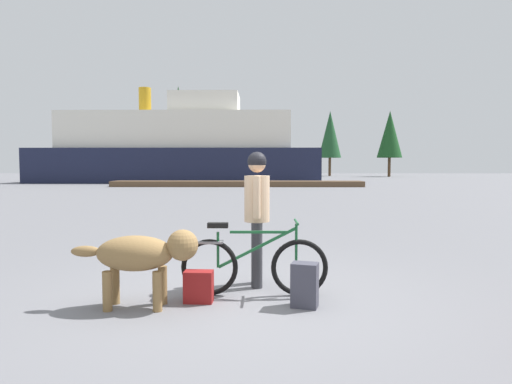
% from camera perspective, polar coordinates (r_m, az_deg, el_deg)
% --- Properties ---
extents(ground_plane, '(160.00, 160.00, 0.00)m').
position_cam_1_polar(ground_plane, '(5.24, -1.80, -13.59)').
color(ground_plane, slate).
extents(bicycle, '(1.73, 0.44, 0.89)m').
position_cam_1_polar(bicycle, '(5.27, -0.38, -9.34)').
color(bicycle, black).
rests_on(bicycle, ground_plane).
extents(person_cyclist, '(0.32, 0.53, 1.71)m').
position_cam_1_polar(person_cyclist, '(5.61, 0.12, -1.75)').
color(person_cyclist, '#333338').
rests_on(person_cyclist, ground_plane).
extents(dog, '(1.38, 0.45, 0.85)m').
position_cam_1_polar(dog, '(4.96, -14.35, -7.82)').
color(dog, olive).
rests_on(dog, ground_plane).
extents(backpack, '(0.32, 0.27, 0.48)m').
position_cam_1_polar(backpack, '(4.92, 6.29, -11.81)').
color(backpack, '#3F3F4C').
rests_on(backpack, ground_plane).
extents(handbag_pannier, '(0.33, 0.20, 0.36)m').
position_cam_1_polar(handbag_pannier, '(5.11, -7.40, -11.99)').
color(handbag_pannier, maroon).
rests_on(handbag_pannier, ground_plane).
extents(dock_pier, '(18.08, 2.01, 0.40)m').
position_cam_1_polar(dock_pier, '(32.19, -2.42, 1.07)').
color(dock_pier, brown).
rests_on(dock_pier, ground_plane).
extents(ferry_boat, '(25.25, 7.85, 8.60)m').
position_cam_1_polar(ferry_boat, '(41.43, -9.79, 5.45)').
color(ferry_boat, '#191E38').
rests_on(ferry_boat, ground_plane).
extents(sailboat_moored, '(6.70, 1.88, 8.23)m').
position_cam_1_polar(sailboat_moored, '(44.99, -14.49, 2.04)').
color(sailboat_moored, navy).
rests_on(sailboat_moored, ground_plane).
extents(pine_tree_far_left, '(3.31, 3.31, 11.94)m').
position_cam_1_polar(pine_tree_far_left, '(59.84, -9.94, 9.04)').
color(pine_tree_far_left, '#4C331E').
rests_on(pine_tree_far_left, ground_plane).
extents(pine_tree_center, '(3.50, 3.50, 9.04)m').
position_cam_1_polar(pine_tree_center, '(62.20, -3.87, 7.18)').
color(pine_tree_center, '#4C331E').
rests_on(pine_tree_center, ground_plane).
extents(pine_tree_far_right, '(3.35, 3.35, 8.88)m').
position_cam_1_polar(pine_tree_far_right, '(62.89, 16.84, 7.11)').
color(pine_tree_far_right, '#4C331E').
rests_on(pine_tree_far_right, ground_plane).
extents(pine_tree_mid_back, '(3.21, 3.21, 9.27)m').
position_cam_1_polar(pine_tree_mid_back, '(64.64, 9.51, 7.30)').
color(pine_tree_mid_back, '#4C331E').
rests_on(pine_tree_mid_back, ground_plane).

